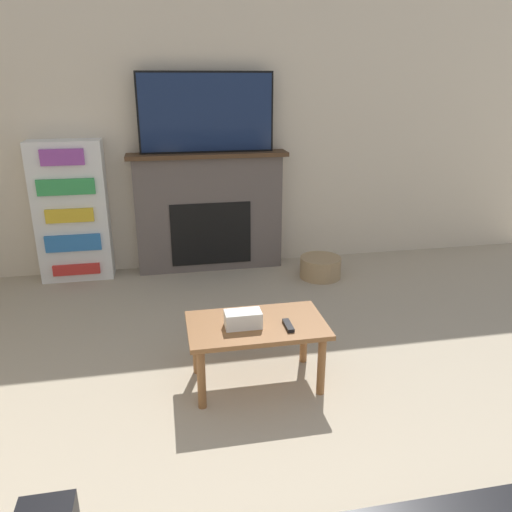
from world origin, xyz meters
name	(u,v)px	position (x,y,z in m)	size (l,w,h in m)	color
wall_back	(222,131)	(0.00, 4.72, 1.35)	(6.91, 0.06, 2.70)	beige
fireplace	(209,212)	(-0.16, 4.57, 0.59)	(1.53, 0.28, 1.17)	#605651
tv	(206,113)	(-0.16, 4.55, 1.54)	(1.26, 0.03, 0.73)	black
coffee_table	(257,332)	(-0.10, 2.46, 0.36)	(0.85, 0.50, 0.42)	brown
tissue_box	(243,319)	(-0.18, 2.43, 0.47)	(0.22, 0.12, 0.10)	white
remote_control	(288,325)	(0.08, 2.37, 0.43)	(0.04, 0.15, 0.02)	black
bookshelf	(72,212)	(-1.45, 4.55, 0.66)	(0.66, 0.29, 1.32)	white
storage_basket	(320,267)	(0.86, 4.11, 0.10)	(0.40, 0.40, 0.20)	tan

